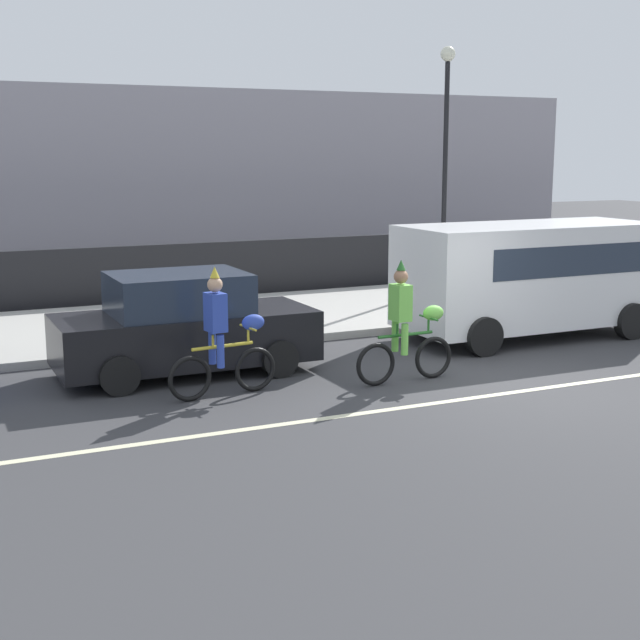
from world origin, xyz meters
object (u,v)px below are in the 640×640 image
Objects in this scene: parked_van_white at (531,271)px; parked_car_black at (184,326)px; parade_cyclist_lime at (406,329)px; street_lamp_post at (446,132)px; parade_cyclist_cobalt at (223,340)px.

parked_van_white is 1.22× the size of parked_car_black.
street_lamp_post reaches higher than parade_cyclist_lime.
street_lamp_post reaches higher than parked_van_white.
street_lamp_post is at bearing 53.59° from parade_cyclist_lime.
parked_car_black is at bearing 146.49° from parade_cyclist_lime.
parked_car_black is at bearing -147.89° from street_lamp_post.
street_lamp_post reaches higher than parked_car_black.
street_lamp_post is at bearing 39.68° from parade_cyclist_cobalt.
parked_van_white is 0.85× the size of street_lamp_post.
parade_cyclist_cobalt is 10.95m from street_lamp_post.
parade_cyclist_lime reaches higher than parked_car_black.
street_lamp_post is at bearing 32.11° from parked_car_black.
parade_cyclist_lime is at bearing -8.39° from parade_cyclist_cobalt.
parked_van_white is at bearing 26.64° from parade_cyclist_lime.
parade_cyclist_cobalt reaches higher than parked_car_black.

